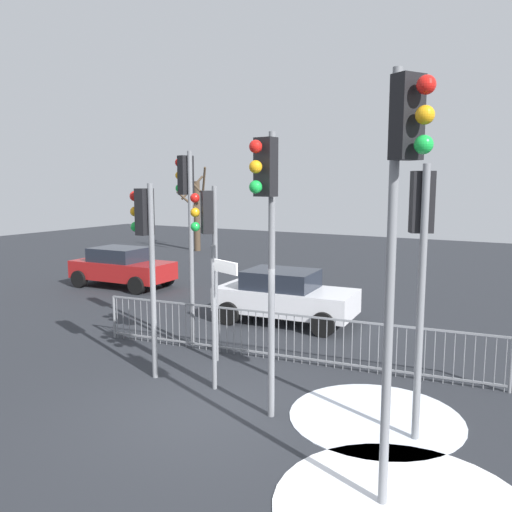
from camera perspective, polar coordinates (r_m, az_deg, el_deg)
name	(u,v)px	position (r m, az deg, el deg)	size (l,w,h in m)	color
ground_plane	(207,411)	(9.40, -5.35, -16.40)	(60.00, 60.00, 0.00)	#26282D
traffic_light_rear_right	(146,237)	(10.46, -11.88, 2.08)	(0.57, 0.33, 3.86)	slate
traffic_light_foreground_right	(187,204)	(12.46, -7.52, 5.56)	(0.55, 0.37, 4.59)	slate
traffic_light_foreground_left	(208,234)	(11.16, -5.26, 2.36)	(0.47, 0.47, 3.80)	slate
traffic_light_rear_left	(266,212)	(8.24, 1.14, 4.75)	(0.35, 0.57, 4.66)	slate
traffic_light_mid_left	(402,196)	(6.01, 15.57, 6.33)	(0.51, 0.42, 5.11)	slate
traffic_light_mid_right	(421,240)	(8.10, 17.43, 1.67)	(0.41, 0.52, 4.14)	slate
direction_sign_post	(216,310)	(9.77, -4.37, -5.84)	(0.74, 0.35, 2.74)	slate
pedestrian_guard_railing	(282,336)	(11.57, 2.88, -8.69)	(9.00, 1.08, 1.07)	slate
car_red_near	(122,266)	(20.20, -14.35, -1.10)	(3.87, 2.07, 1.47)	maroon
car_white_far	(285,296)	(14.60, 3.13, -4.31)	(3.92, 2.17, 1.47)	silver
bare_tree_left	(196,211)	(29.96, -6.48, 4.85)	(1.82, 1.91, 4.73)	#473828
snow_patch_kerb	(404,509)	(7.18, 15.79, -24.92)	(3.17, 3.17, 0.01)	white
snow_patch_island	(376,417)	(9.34, 12.85, -16.68)	(2.86, 2.86, 0.01)	silver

